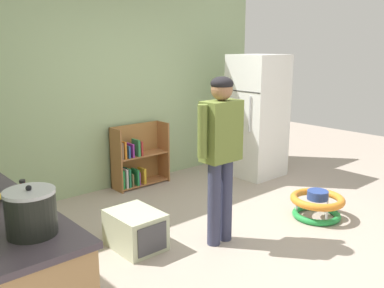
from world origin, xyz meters
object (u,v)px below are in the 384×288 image
at_px(pet_carrier, 136,230).
at_px(teal_cup, 19,196).
at_px(refrigerator, 257,116).
at_px(ketchup_bottle, 24,203).
at_px(baby_walker, 317,204).
at_px(bookshelf, 136,160).
at_px(crock_pot, 31,212).
at_px(standing_person, 221,146).

relative_size(pet_carrier, teal_cup, 5.81).
xyz_separation_m(pet_carrier, teal_cup, (-1.20, -0.47, 0.77)).
distance_m(refrigerator, ketchup_bottle, 4.25).
height_order(refrigerator, teal_cup, refrigerator).
height_order(refrigerator, baby_walker, refrigerator).
height_order(bookshelf, pet_carrier, bookshelf).
relative_size(pet_carrier, crock_pot, 1.95).
bearing_deg(crock_pot, bookshelf, 46.81).
relative_size(baby_walker, teal_cup, 6.36).
height_order(pet_carrier, teal_cup, teal_cup).
xyz_separation_m(standing_person, teal_cup, (-1.89, -0.01, -0.04)).
xyz_separation_m(refrigerator, crock_pot, (-4.01, -1.77, 0.14)).
height_order(baby_walker, pet_carrier, pet_carrier).
bearing_deg(crock_pot, pet_carrier, 36.77).
height_order(refrigerator, pet_carrier, refrigerator).
distance_m(bookshelf, ketchup_bottle, 3.32).
relative_size(baby_walker, crock_pot, 2.13).
bearing_deg(bookshelf, crock_pot, -133.19).
relative_size(bookshelf, pet_carrier, 1.54).
xyz_separation_m(standing_person, baby_walker, (1.25, -0.31, -0.83)).
relative_size(bookshelf, teal_cup, 8.95).
xyz_separation_m(baby_walker, pet_carrier, (-1.94, 0.76, 0.02)).
distance_m(standing_person, ketchup_bottle, 1.98).
distance_m(baby_walker, crock_pot, 3.38).
bearing_deg(ketchup_bottle, teal_cup, 76.66).
xyz_separation_m(refrigerator, teal_cup, (-3.90, -1.25, 0.06)).
bearing_deg(refrigerator, bookshelf, 155.32).
xyz_separation_m(bookshelf, crock_pot, (-2.37, -2.52, 0.66)).
bearing_deg(ketchup_bottle, baby_walker, -0.09).
bearing_deg(pet_carrier, bookshelf, 55.66).
bearing_deg(baby_walker, refrigerator, 63.96).
bearing_deg(bookshelf, pet_carrier, -124.34).
bearing_deg(teal_cup, crock_pot, -102.59).
distance_m(bookshelf, teal_cup, 3.07).
relative_size(bookshelf, crock_pot, 3.00).
distance_m(standing_person, crock_pot, 2.08).
height_order(pet_carrier, ketchup_bottle, ketchup_bottle).
distance_m(pet_carrier, crock_pot, 1.85).
xyz_separation_m(baby_walker, ketchup_bottle, (-3.21, 0.01, 0.84)).
distance_m(baby_walker, pet_carrier, 2.09).
relative_size(refrigerator, baby_walker, 2.95).
distance_m(bookshelf, standing_person, 2.12).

